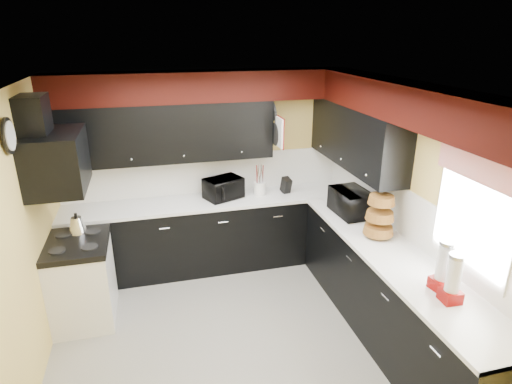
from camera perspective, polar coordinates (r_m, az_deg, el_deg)
ground at (r=4.61m, az=-2.63°, el=-18.86°), size 3.60×3.60×0.00m
wall_back at (r=5.59m, az=-6.69°, el=3.04°), size 3.60×0.06×2.50m
wall_right at (r=4.60m, az=19.58°, el=-2.02°), size 0.06×3.60×2.50m
wall_left at (r=4.03m, az=-29.09°, el=-6.87°), size 0.06×3.60×2.50m
ceiling at (r=3.58m, az=-3.31°, el=13.69°), size 3.60×3.60×0.06m
cab_back at (r=5.61m, az=-5.91°, el=-5.67°), size 3.60×0.60×0.90m
cab_right at (r=4.60m, az=17.24°, el=-13.07°), size 0.60×3.00×0.90m
counter_back at (r=5.42m, az=-6.10°, el=-1.22°), size 3.62×0.64×0.04m
counter_right at (r=4.36m, az=17.89°, el=-7.91°), size 0.64×3.02×0.04m
splash_back at (r=5.60m, az=-6.65°, el=2.43°), size 3.60×0.02×0.50m
splash_right at (r=4.62m, az=19.39°, el=-2.72°), size 0.02×3.60×0.50m
upper_back at (r=5.24m, az=-12.14°, el=7.75°), size 2.60×0.35×0.70m
upper_right at (r=5.09m, az=13.15°, el=7.29°), size 0.35×1.80×0.70m
soffit_back at (r=5.19m, az=-6.91°, el=13.83°), size 3.60×0.36×0.35m
soffit_right at (r=4.08m, az=20.65°, el=10.81°), size 0.36×3.24×0.35m
stove at (r=4.99m, az=-22.09°, el=-11.14°), size 0.60×0.75×0.86m
cooktop at (r=4.77m, az=-22.84°, el=-6.42°), size 0.62×0.77×0.06m
hood at (r=4.47m, az=-25.04°, el=3.77°), size 0.50×0.78×0.55m
hood_duct at (r=4.41m, az=-27.54°, el=8.81°), size 0.24×0.40×0.40m
window at (r=3.84m, az=27.20°, el=-2.87°), size 0.03×0.86×0.96m
valance at (r=3.68m, az=27.57°, el=2.76°), size 0.04×0.88×0.20m
pan_top at (r=5.34m, az=2.25°, el=10.63°), size 0.03×0.22×0.40m
pan_mid at (r=5.27m, az=2.62°, el=7.71°), size 0.03×0.28×0.46m
pan_low at (r=5.52m, az=1.82°, el=8.00°), size 0.03×0.24×0.42m
cut_board at (r=5.15m, az=3.13°, el=7.96°), size 0.03×0.26×0.35m
baskets at (r=4.52m, az=16.17°, el=-2.98°), size 0.27×0.27×0.50m
clock at (r=3.96m, az=-30.12°, el=6.50°), size 0.03×0.30×0.30m
deco_plate at (r=4.04m, az=23.64°, el=9.25°), size 0.03×0.24×0.24m
toaster_oven at (r=5.41m, az=-4.32°, el=0.51°), size 0.56×0.52×0.26m
microwave at (r=5.04m, az=12.60°, el=-1.36°), size 0.38×0.54×0.29m
utensil_crock at (r=5.53m, az=0.51°, el=0.49°), size 0.19×0.19×0.17m
knife_block at (r=5.59m, az=4.02°, el=0.89°), size 0.12×0.15×0.20m
kettle at (r=4.93m, az=-22.74°, el=-4.05°), size 0.24×0.24×0.17m
dispenser_a at (r=3.82m, az=23.78°, el=-9.10°), size 0.18×0.18×0.42m
dispenser_b at (r=3.70m, az=24.80°, el=-10.59°), size 0.15×0.15×0.39m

